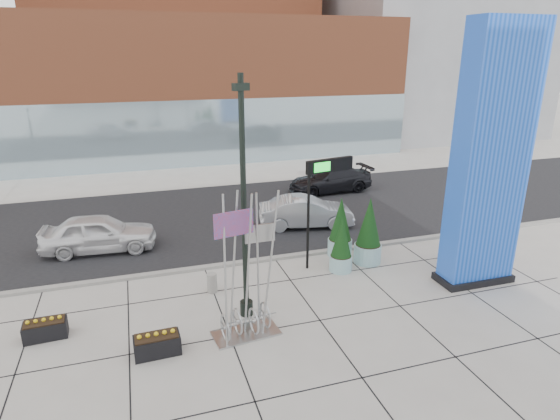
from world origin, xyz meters
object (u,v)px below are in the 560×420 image
object	(u,v)px
blue_pylon	(490,164)
car_white_west	(99,233)
concrete_bollard	(212,283)
car_silver_mid	(306,212)
lamp_post	(244,225)
overhead_street_sign	(327,176)
public_art_sculpture	(246,299)

from	to	relation	value
blue_pylon	car_white_west	distance (m)	16.09
concrete_bollard	car_silver_mid	size ratio (longest dim) A/B	0.16
lamp_post	overhead_street_sign	size ratio (longest dim) A/B	1.76
blue_pylon	concrete_bollard	bearing A→B (deg)	168.03
blue_pylon	public_art_sculpture	bearing A→B (deg)	-174.23
public_art_sculpture	concrete_bollard	world-z (taller)	public_art_sculpture
overhead_street_sign	car_white_west	xyz separation A→B (m)	(-8.85, 4.43, -3.00)
lamp_post	concrete_bollard	bearing A→B (deg)	113.50
car_silver_mid	car_white_west	bearing A→B (deg)	101.59
car_white_west	car_silver_mid	world-z (taller)	car_white_west
public_art_sculpture	lamp_post	bearing A→B (deg)	69.24
concrete_bollard	car_white_west	size ratio (longest dim) A/B	0.15
overhead_street_sign	car_white_west	size ratio (longest dim) A/B	0.92
car_white_west	car_silver_mid	size ratio (longest dim) A/B	1.04
lamp_post	concrete_bollard	xyz separation A→B (m)	(-0.82, 1.90, -2.84)
concrete_bollard	overhead_street_sign	xyz separation A→B (m)	(4.79, 0.80, 3.46)
blue_pylon	concrete_bollard	size ratio (longest dim) A/B	13.09
public_art_sculpture	car_silver_mid	distance (m)	9.76
car_white_west	overhead_street_sign	bearing A→B (deg)	-111.26
blue_pylon	car_white_west	xyz separation A→B (m)	(-13.80, 7.37, -3.77)
lamp_post	concrete_bollard	size ratio (longest dim) A/B	10.77
lamp_post	car_white_west	size ratio (longest dim) A/B	1.62
public_art_sculpture	concrete_bollard	distance (m)	3.17
overhead_street_sign	car_silver_mid	world-z (taller)	overhead_street_sign
concrete_bollard	blue_pylon	bearing A→B (deg)	-12.44
lamp_post	car_white_west	distance (m)	8.96
blue_pylon	lamp_post	bearing A→B (deg)	178.85
public_art_sculpture	car_white_west	bearing A→B (deg)	112.64
car_silver_mid	lamp_post	bearing A→B (deg)	157.22
car_white_west	car_silver_mid	xyz separation A→B (m)	(9.73, 0.07, -0.06)
blue_pylon	concrete_bollard	world-z (taller)	blue_pylon
public_art_sculpture	car_white_west	world-z (taller)	public_art_sculpture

